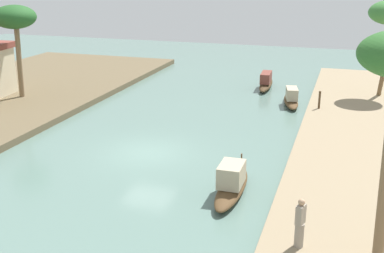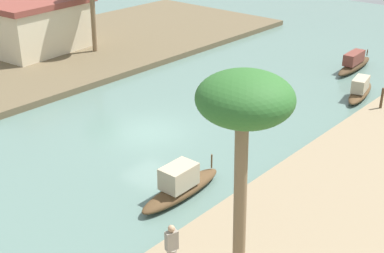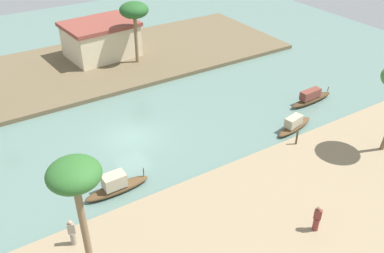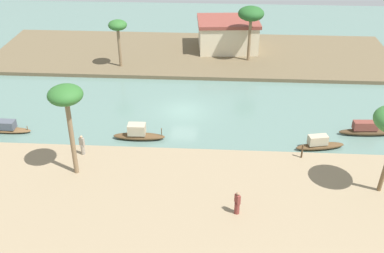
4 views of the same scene
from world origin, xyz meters
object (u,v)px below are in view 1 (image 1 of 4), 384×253
(person_by_mooring, at_px, (300,225))
(palm_tree_right_short, at_px, (15,19))
(sampan_midstream, at_px, (232,184))
(sampan_downstream_large, at_px, (291,99))
(mooring_post, at_px, (319,100))
(sampan_near_left_bank, at_px, (266,82))

(person_by_mooring, xyz_separation_m, palm_tree_right_short, (13.85, 20.56, 4.58))
(person_by_mooring, bearing_deg, palm_tree_right_short, 74.23)
(sampan_midstream, distance_m, sampan_downstream_large, 14.99)
(mooring_post, relative_size, palm_tree_right_short, 0.18)
(sampan_downstream_large, distance_m, palm_tree_right_short, 19.45)
(sampan_near_left_bank, xyz_separation_m, person_by_mooring, (-23.26, -5.01, 0.71))
(sampan_downstream_large, height_order, palm_tree_right_short, palm_tree_right_short)
(sampan_downstream_large, distance_m, sampan_near_left_bank, 5.09)
(palm_tree_right_short, bearing_deg, mooring_post, -80.82)
(sampan_downstream_large, bearing_deg, sampan_midstream, 166.07)
(sampan_downstream_large, xyz_separation_m, sampan_near_left_bank, (4.43, 2.49, 0.03))
(person_by_mooring, distance_m, mooring_post, 17.10)
(sampan_downstream_large, bearing_deg, sampan_near_left_bank, 17.79)
(sampan_midstream, height_order, palm_tree_right_short, palm_tree_right_short)
(sampan_midstream, bearing_deg, person_by_mooring, -141.63)
(sampan_midstream, xyz_separation_m, palm_tree_right_short, (10.00, 17.42, 5.26))
(mooring_post, distance_m, palm_tree_right_short, 20.82)
(sampan_near_left_bank, distance_m, palm_tree_right_short, 18.92)
(sampan_midstream, xyz_separation_m, person_by_mooring, (-3.85, -3.14, 0.68))
(sampan_downstream_large, bearing_deg, palm_tree_right_short, 93.85)
(sampan_near_left_bank, relative_size, mooring_post, 4.31)
(sampan_near_left_bank, relative_size, person_by_mooring, 2.90)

